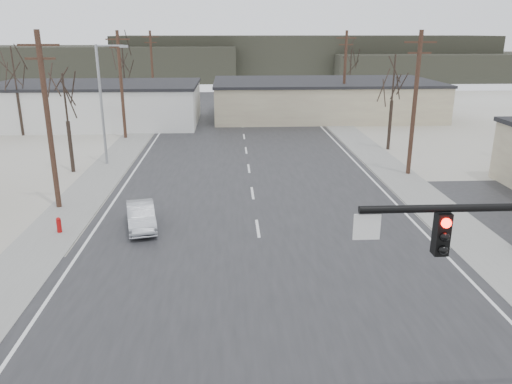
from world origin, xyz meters
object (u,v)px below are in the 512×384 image
car_far_a (288,103)px  car_far_b (233,94)px  sedan_crossing (141,216)px  fire_hydrant (59,225)px

car_far_a → car_far_b: bearing=-34.4°
sedan_crossing → fire_hydrant: bearing=173.6°
fire_hydrant → sedan_crossing: (4.10, 0.44, 0.25)m
fire_hydrant → car_far_a: size_ratio=0.17×
sedan_crossing → car_far_a: car_far_a is taller
fire_hydrant → car_far_a: bearing=68.5°
car_far_b → sedan_crossing: bearing=-82.7°
fire_hydrant → car_far_b: car_far_b is taller
fire_hydrant → car_far_b: (9.35, 53.16, 0.20)m
sedan_crossing → car_far_a: 43.44m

